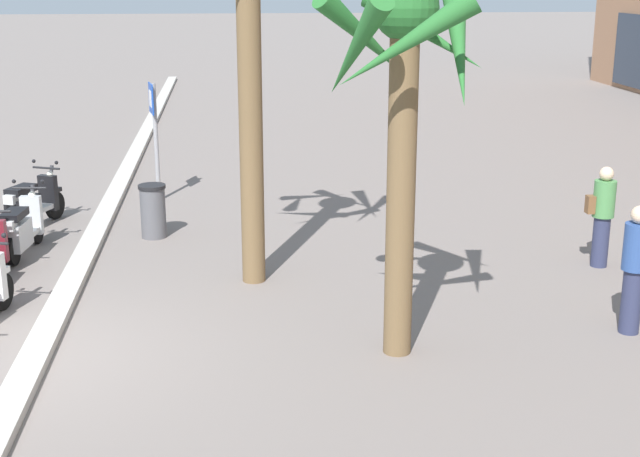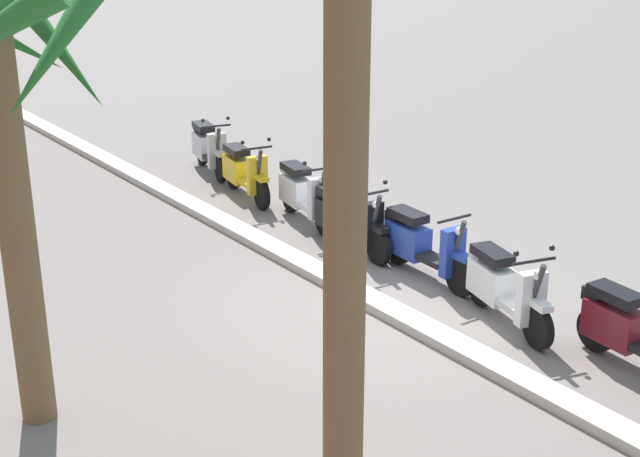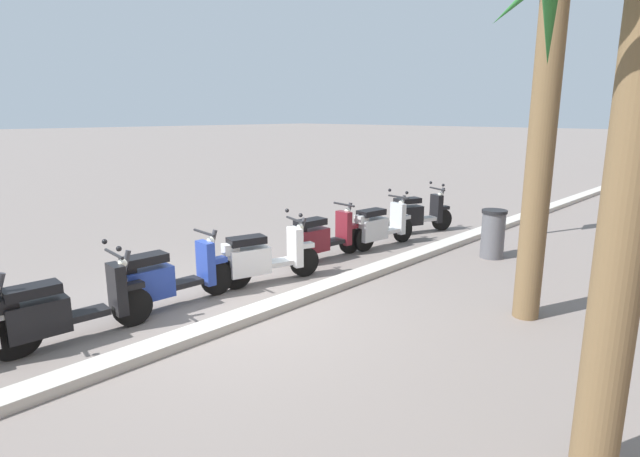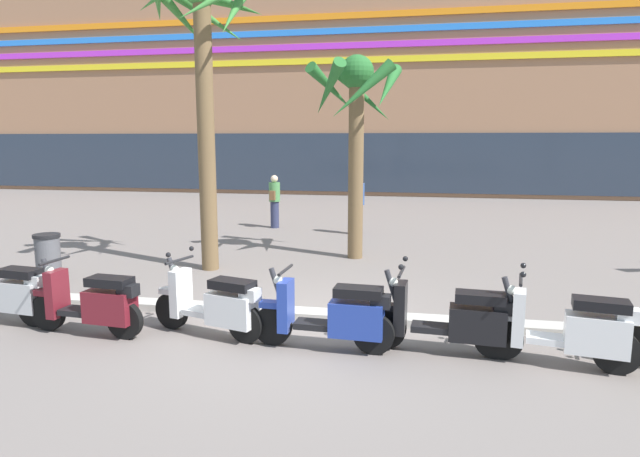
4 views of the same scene
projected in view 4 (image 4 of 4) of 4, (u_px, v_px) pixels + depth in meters
The scene contains 14 objects.
ground_plane at pixel (301, 323), 7.95m from camera, with size 200.00×200.00×0.00m, color slate.
curb_strip at pixel (305, 314), 8.19m from camera, with size 60.00×0.36×0.12m, color #BCB7AD.
mall_facade_backdrop at pixel (355, 72), 31.96m from camera, with size 50.92×13.67×13.38m.
scooter_silver_gap_after_mid at pixel (7, 293), 7.91m from camera, with size 1.73×0.56×1.17m.
scooter_maroon_mid_rear at pixel (93, 303), 7.40m from camera, with size 1.77×0.56×1.04m.
scooter_white_mid_centre at pixel (215, 305), 7.34m from camera, with size 1.74×0.75×1.17m.
scooter_blue_tail_end at pixel (334, 316), 6.87m from camera, with size 1.86×0.56×1.04m.
scooter_black_second_in_line at pixel (452, 320), 6.75m from camera, with size 1.87×0.56×1.17m.
scooter_white_mid_front at pixel (572, 330), 6.34m from camera, with size 1.76×0.64×1.17m.
palm_tree_far_corner at pixel (355, 110), 11.87m from camera, with size 2.09×2.16×4.50m.
palm_tree_near_sign at pixel (202, 43), 10.59m from camera, with size 2.47×2.48×5.99m.
pedestrian_strolling_near_curb at pixel (274, 200), 16.52m from camera, with size 0.34×0.45×1.62m.
pedestrian_by_palm_tree at pixel (358, 203), 15.34m from camera, with size 0.46×0.34×1.70m.
litter_bin at pixel (48, 259), 10.07m from camera, with size 0.48×0.48×0.95m.
Camera 4 is at (1.69, -7.44, 2.66)m, focal length 30.35 mm.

